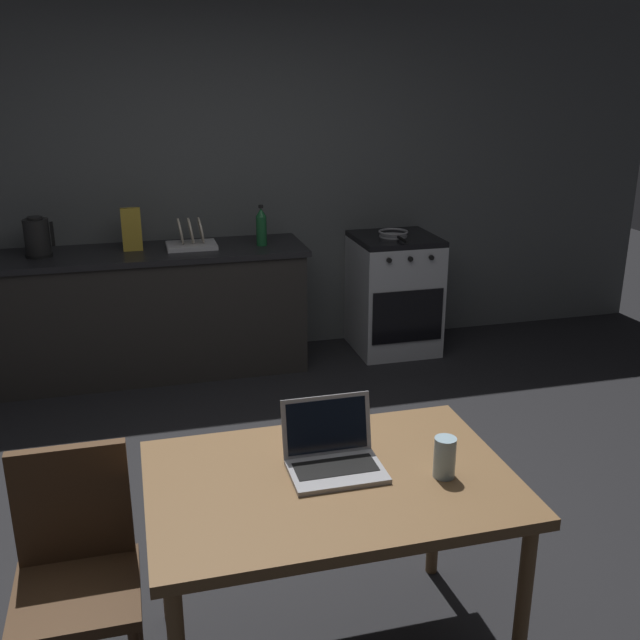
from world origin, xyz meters
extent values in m
plane|color=black|center=(0.00, 0.00, 0.00)|extent=(12.00, 12.00, 0.00)
cube|color=#525657|center=(0.30, 2.57, 1.33)|extent=(6.40, 0.10, 2.67)
cube|color=#282623|center=(-0.57, 2.22, 0.43)|extent=(2.10, 0.60, 0.85)
cube|color=black|center=(-0.57, 2.22, 0.87)|extent=(2.16, 0.64, 0.04)
cube|color=#B7BABF|center=(1.23, 2.22, 0.43)|extent=(0.60, 0.60, 0.85)
cube|color=black|center=(1.23, 2.22, 0.87)|extent=(0.60, 0.60, 0.04)
cube|color=black|center=(1.23, 1.91, 0.36)|extent=(0.54, 0.01, 0.39)
cylinder|color=black|center=(1.07, 1.90, 0.79)|extent=(0.04, 0.02, 0.04)
cylinder|color=black|center=(1.23, 1.90, 0.79)|extent=(0.04, 0.02, 0.04)
cylinder|color=black|center=(1.39, 1.90, 0.79)|extent=(0.04, 0.02, 0.04)
cube|color=brown|center=(-0.09, -0.73, 0.74)|extent=(1.23, 0.84, 0.04)
cylinder|color=brown|center=(0.46, -1.09, 0.36)|extent=(0.05, 0.05, 0.72)
cylinder|color=brown|center=(-0.65, -0.37, 0.36)|extent=(0.05, 0.05, 0.72)
cylinder|color=brown|center=(0.46, -0.37, 0.36)|extent=(0.05, 0.05, 0.72)
cube|color=#4C331E|center=(-0.94, -0.73, 0.45)|extent=(0.40, 0.40, 0.04)
cube|color=#4C331E|center=(-0.94, -0.55, 0.68)|extent=(0.38, 0.04, 0.42)
cylinder|color=#4C331E|center=(-1.11, -0.56, 0.22)|extent=(0.04, 0.04, 0.43)
cylinder|color=#4C331E|center=(-0.77, -0.56, 0.22)|extent=(0.04, 0.04, 0.43)
cube|color=#99999E|center=(-0.07, -0.72, 0.76)|extent=(0.32, 0.22, 0.02)
cube|color=black|center=(-0.07, -0.70, 0.77)|extent=(0.28, 0.12, 0.00)
cube|color=#99999E|center=(-0.07, -0.59, 0.88)|extent=(0.32, 0.05, 0.21)
cube|color=black|center=(-0.07, -0.59, 0.87)|extent=(0.29, 0.04, 0.18)
cylinder|color=black|center=(-1.27, 2.22, 0.90)|extent=(0.17, 0.17, 0.02)
cylinder|color=black|center=(-1.27, 2.22, 1.03)|extent=(0.16, 0.16, 0.23)
cylinder|color=black|center=(-1.27, 2.22, 1.15)|extent=(0.10, 0.10, 0.02)
cube|color=black|center=(-1.18, 2.22, 1.04)|extent=(0.02, 0.02, 0.16)
cylinder|color=#19592D|center=(0.21, 2.17, 0.99)|extent=(0.07, 0.07, 0.20)
cone|color=#19592D|center=(0.21, 2.17, 1.12)|extent=(0.07, 0.07, 0.06)
cylinder|color=black|center=(0.21, 2.17, 1.16)|extent=(0.03, 0.03, 0.02)
cylinder|color=gray|center=(1.20, 2.20, 0.90)|extent=(0.21, 0.21, 0.01)
torus|color=gray|center=(1.20, 2.20, 0.93)|extent=(0.22, 0.22, 0.02)
cylinder|color=black|center=(1.20, 2.00, 0.91)|extent=(0.02, 0.18, 0.02)
cylinder|color=#99B7C6|center=(0.28, -0.82, 0.83)|extent=(0.07, 0.07, 0.14)
cube|color=gold|center=(-0.67, 2.24, 1.04)|extent=(0.13, 0.05, 0.29)
cube|color=silver|center=(-0.27, 2.22, 0.91)|extent=(0.34, 0.26, 0.03)
cylinder|color=beige|center=(-0.34, 2.22, 1.01)|extent=(0.04, 0.18, 0.18)
cylinder|color=beige|center=(-0.27, 2.22, 1.01)|extent=(0.04, 0.18, 0.18)
cylinder|color=beige|center=(-0.20, 2.22, 1.01)|extent=(0.04, 0.18, 0.18)
camera|label=1|loc=(-0.68, -2.82, 2.05)|focal=41.12mm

